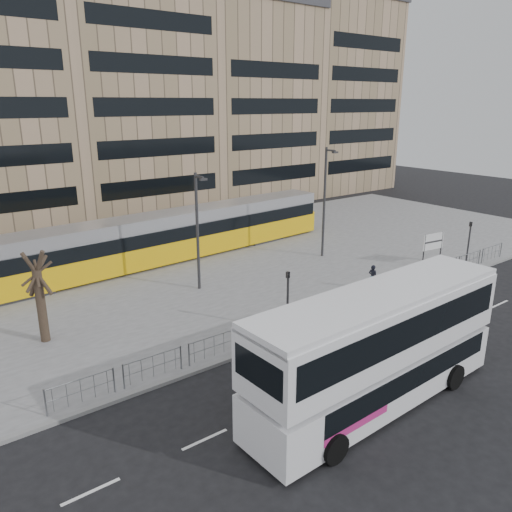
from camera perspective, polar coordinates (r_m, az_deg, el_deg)
ground at (r=26.63m, az=8.16°, el=-7.86°), size 120.00×120.00×0.00m
plaza at (r=35.39m, az=-5.74°, el=-1.23°), size 64.00×24.00×0.15m
kerb at (r=26.63m, az=8.09°, el=-7.68°), size 64.00×0.25×0.17m
building_row at (r=54.43m, az=-17.81°, el=18.20°), size 70.40×18.40×31.20m
pedestrian_barrier at (r=27.91m, az=10.42°, el=-4.58°), size 32.07×0.07×1.10m
road_markings at (r=25.04m, az=16.42°, el=-10.11°), size 62.00×0.12×0.01m
double_decker_bus at (r=19.49m, az=13.81°, el=-9.82°), size 11.63×3.17×4.63m
tram at (r=36.24m, az=-11.08°, el=1.99°), size 29.79×4.72×3.50m
station_sign at (r=37.37m, az=19.59°, el=1.42°), size 1.92×0.33×2.22m
ad_panel at (r=28.92m, az=12.68°, el=-3.73°), size 0.84×0.27×1.58m
pedestrian at (r=31.37m, az=13.19°, el=-2.38°), size 0.47×0.63×1.58m
traffic_light_west at (r=24.86m, az=3.65°, el=-4.25°), size 0.19×0.22×3.10m
traffic_light_east at (r=38.05m, az=23.19°, el=1.97°), size 0.18×0.21×3.10m
lamp_post_west at (r=29.95m, az=-6.67°, el=3.34°), size 0.45×1.04×7.15m
lamp_post_east at (r=36.73m, az=7.89°, el=6.56°), size 0.45×1.04×8.02m
bare_tree at (r=24.93m, az=-24.12°, el=0.92°), size 3.74×3.74×6.43m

